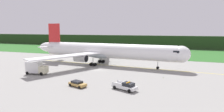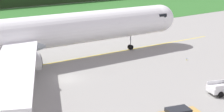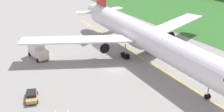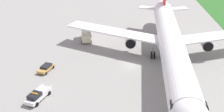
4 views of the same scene
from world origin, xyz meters
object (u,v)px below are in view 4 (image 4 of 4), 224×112
at_px(staff_car, 46,68).
at_px(catering_truck, 86,33).
at_px(airliner, 171,42).
at_px(ops_pickup_truck, 38,96).

bearing_deg(staff_car, catering_truck, 158.99).
relative_size(airliner, catering_truck, 9.29).
height_order(airliner, catering_truck, airliner).
distance_m(airliner, catering_truck, 24.60).
xyz_separation_m(ops_pickup_truck, catering_truck, (-28.78, 5.60, 1.01)).
distance_m(ops_pickup_truck, catering_truck, 29.34).
relative_size(catering_truck, staff_car, 1.36).
height_order(ops_pickup_truck, staff_car, ops_pickup_truck).
relative_size(ops_pickup_truck, catering_truck, 0.94).
bearing_deg(staff_car, airliner, 98.83).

